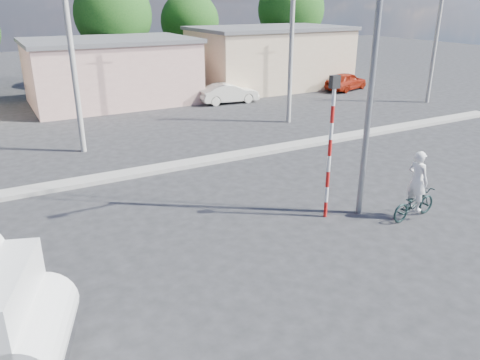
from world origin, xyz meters
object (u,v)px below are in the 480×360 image
bicycle (414,204)px  streetlight (370,52)px  cyclist (416,190)px  traffic_pole (331,136)px  car_red (346,81)px  car_cream (229,93)px

bicycle → streetlight: 4.81m
bicycle → cyclist: 0.46m
traffic_pole → streetlight: 2.56m
cyclist → car_red: (12.70, 17.83, -0.27)m
cyclist → streetlight: 4.39m
car_red → streetlight: streetlight is taller
car_cream → cyclist: bearing=175.4°
car_cream → streetlight: streetlight is taller
car_cream → car_red: car_red is taller
traffic_pole → car_red: bearing=47.6°
car_cream → bicycle: bearing=175.4°
cyclist → car_red: 21.89m
car_red → bicycle: bearing=126.9°
cyclist → car_red: bearing=-40.1°
traffic_pole → car_cream: bearing=72.3°
streetlight → cyclist: bearing=-37.9°
bicycle → car_red: 21.89m
car_red → traffic_pole: (-15.02, -16.46, 1.94)m
car_cream → car_red: 9.73m
bicycle → traffic_pole: traffic_pole is taller
cyclist → traffic_pole: size_ratio=0.43×
bicycle → traffic_pole: bearing=54.7°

